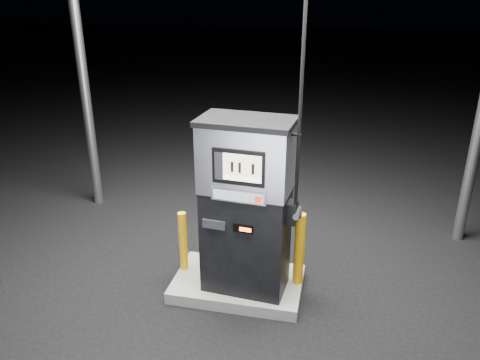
# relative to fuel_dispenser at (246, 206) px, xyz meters

# --- Properties ---
(ground) EXTENTS (80.00, 80.00, 0.00)m
(ground) POSITION_rel_fuel_dispenser_xyz_m (-0.12, 0.10, -1.24)
(ground) COLOR black
(ground) RESTS_ON ground
(pump_island) EXTENTS (1.60, 1.00, 0.15)m
(pump_island) POSITION_rel_fuel_dispenser_xyz_m (-0.12, 0.10, -1.16)
(pump_island) COLOR slate
(pump_island) RESTS_ON ground
(fuel_dispenser) EXTENTS (1.19, 0.71, 4.39)m
(fuel_dispenser) POSITION_rel_fuel_dispenser_xyz_m (0.00, 0.00, 0.00)
(fuel_dispenser) COLOR black
(fuel_dispenser) RESTS_ON pump_island
(bollard_left) EXTENTS (0.12, 0.12, 0.81)m
(bollard_left) POSITION_rel_fuel_dispenser_xyz_m (-0.86, 0.19, -0.68)
(bollard_left) COLOR #EB9F0D
(bollard_left) RESTS_ON pump_island
(bollard_right) EXTENTS (0.15, 0.15, 0.95)m
(bollard_right) POSITION_rel_fuel_dispenser_xyz_m (0.62, 0.20, -0.61)
(bollard_right) COLOR #EB9F0D
(bollard_right) RESTS_ON pump_island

